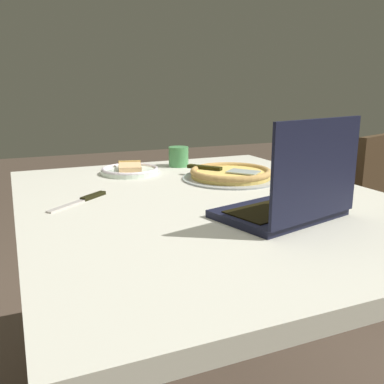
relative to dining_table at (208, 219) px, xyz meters
The scene contains 7 objects.
dining_table is the anchor object (origin of this frame).
laptop 0.30m from the dining_table, 19.78° to the left, with size 0.28×0.34×0.24m.
pizza_plate 0.45m from the dining_table, 165.61° to the right, with size 0.21×0.21×0.04m.
pizza_tray 0.28m from the dining_table, 138.03° to the left, with size 0.33×0.33×0.04m.
table_knife 0.36m from the dining_table, 108.31° to the right, with size 0.16×0.18×0.01m.
drink_cup 0.52m from the dining_table, 167.98° to the left, with size 0.08×0.08×0.08m.
chair_near 1.13m from the dining_table, 114.87° to the left, with size 0.54×0.54×0.87m.
Camera 1 is at (1.06, -0.51, 1.08)m, focal length 39.78 mm.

